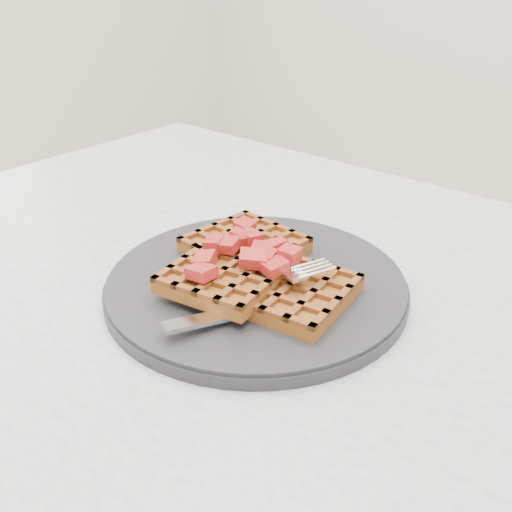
% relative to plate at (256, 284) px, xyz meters
% --- Properties ---
extents(table, '(1.20, 0.80, 0.75)m').
position_rel_plate_xyz_m(table, '(0.06, -0.00, -0.12)').
color(table, silver).
rests_on(table, ground).
extents(plate, '(0.30, 0.30, 0.02)m').
position_rel_plate_xyz_m(plate, '(0.00, 0.00, 0.00)').
color(plate, black).
rests_on(plate, table).
extents(waffles, '(0.21, 0.19, 0.03)m').
position_rel_plate_xyz_m(waffles, '(0.00, -0.00, 0.02)').
color(waffles, brown).
rests_on(waffles, plate).
extents(strawberry_pile, '(0.15, 0.15, 0.02)m').
position_rel_plate_xyz_m(strawberry_pile, '(0.00, -0.00, 0.05)').
color(strawberry_pile, maroon).
rests_on(strawberry_pile, waffles).
extents(fork, '(0.09, 0.18, 0.02)m').
position_rel_plate_xyz_m(fork, '(0.04, -0.04, 0.02)').
color(fork, silver).
rests_on(fork, plate).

